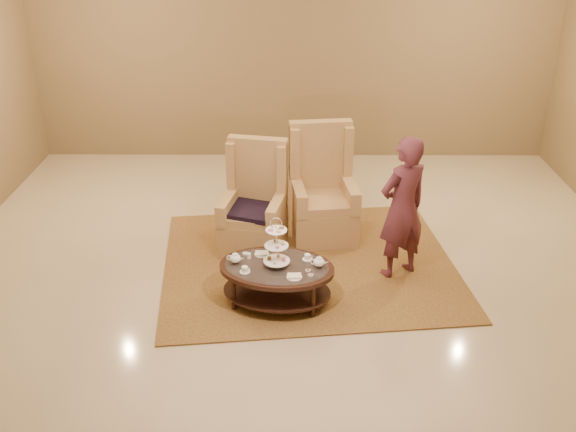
{
  "coord_description": "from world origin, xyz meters",
  "views": [
    {
      "loc": [
        -0.03,
        -5.82,
        3.76
      ],
      "look_at": [
        -0.07,
        0.2,
        0.77
      ],
      "focal_mm": 40.0,
      "sensor_mm": 36.0,
      "label": 1
    }
  ],
  "objects_px": {
    "armchair_left": "(255,212)",
    "armchair_right": "(322,199)",
    "tea_table": "(277,273)",
    "person": "(402,208)"
  },
  "relations": [
    {
      "from": "armchair_left",
      "to": "armchair_right",
      "type": "distance_m",
      "value": 0.86
    },
    {
      "from": "tea_table",
      "to": "person",
      "type": "relative_size",
      "value": 0.8
    },
    {
      "from": "tea_table",
      "to": "armchair_right",
      "type": "height_order",
      "value": "armchair_right"
    },
    {
      "from": "tea_table",
      "to": "armchair_left",
      "type": "distance_m",
      "value": 1.25
    },
    {
      "from": "tea_table",
      "to": "armchair_right",
      "type": "bearing_deg",
      "value": 80.43
    },
    {
      "from": "armchair_left",
      "to": "person",
      "type": "xyz_separation_m",
      "value": [
        1.61,
        -0.64,
        0.37
      ]
    },
    {
      "from": "armchair_left",
      "to": "armchair_right",
      "type": "bearing_deg",
      "value": 31.74
    },
    {
      "from": "tea_table",
      "to": "person",
      "type": "xyz_separation_m",
      "value": [
        1.33,
        0.57,
        0.45
      ]
    },
    {
      "from": "armchair_left",
      "to": "person",
      "type": "relative_size",
      "value": 0.8
    },
    {
      "from": "armchair_left",
      "to": "tea_table",
      "type": "bearing_deg",
      "value": -66.0
    }
  ]
}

